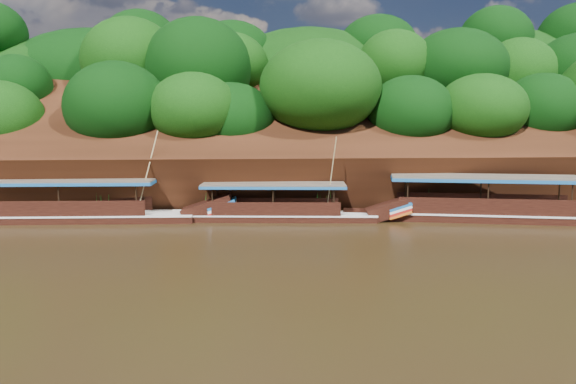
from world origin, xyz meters
name	(u,v)px	position (x,y,z in m)	size (l,w,h in m)	color
ground	(337,248)	(0.00, 0.00, 0.00)	(160.00, 160.00, 0.00)	black
riverbank	(294,168)	(-0.01, 22.73, 1.89)	(120.00, 30.06, 19.40)	black
boat_0	(514,211)	(11.83, 6.28, 0.62)	(16.93, 5.91, 6.12)	black
boat_1	(296,212)	(-1.26, 7.63, 0.51)	(13.24, 3.25, 5.54)	black
boat_2	(94,212)	(-13.46, 8.29, 0.58)	(16.30, 3.02, 5.93)	black
reeds	(249,202)	(-4.10, 9.47, 0.90)	(50.59, 2.53, 1.98)	#29681A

